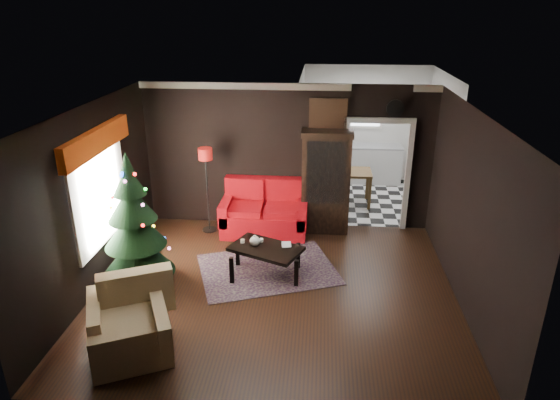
# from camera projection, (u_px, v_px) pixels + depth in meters

# --- Properties ---
(floor) EXTENTS (5.50, 5.50, 0.00)m
(floor) POSITION_uv_depth(u_px,v_px,m) (275.00, 290.00, 7.58)
(floor) COLOR black
(floor) RESTS_ON ground
(ceiling) EXTENTS (5.50, 5.50, 0.00)m
(ceiling) POSITION_uv_depth(u_px,v_px,m) (274.00, 111.00, 6.54)
(ceiling) COLOR white
(ceiling) RESTS_ON ground
(wall_back) EXTENTS (5.50, 0.00, 5.50)m
(wall_back) POSITION_uv_depth(u_px,v_px,m) (287.00, 157.00, 9.37)
(wall_back) COLOR black
(wall_back) RESTS_ON ground
(wall_front) EXTENTS (5.50, 0.00, 5.50)m
(wall_front) POSITION_uv_depth(u_px,v_px,m) (250.00, 306.00, 4.75)
(wall_front) COLOR black
(wall_front) RESTS_ON ground
(wall_left) EXTENTS (0.00, 5.50, 5.50)m
(wall_left) POSITION_uv_depth(u_px,v_px,m) (91.00, 201.00, 7.28)
(wall_left) COLOR black
(wall_left) RESTS_ON ground
(wall_right) EXTENTS (0.00, 5.50, 5.50)m
(wall_right) POSITION_uv_depth(u_px,v_px,m) (470.00, 214.00, 6.84)
(wall_right) COLOR black
(wall_right) RESTS_ON ground
(doorway) EXTENTS (1.10, 0.10, 2.10)m
(doorway) POSITION_uv_depth(u_px,v_px,m) (375.00, 177.00, 9.37)
(doorway) COLOR white
(doorway) RESTS_ON ground
(left_window) EXTENTS (0.05, 1.60, 1.40)m
(left_window) POSITION_uv_depth(u_px,v_px,m) (99.00, 193.00, 7.44)
(left_window) COLOR white
(left_window) RESTS_ON wall_left
(valance) EXTENTS (0.12, 2.10, 0.35)m
(valance) POSITION_uv_depth(u_px,v_px,m) (97.00, 141.00, 7.13)
(valance) COLOR #9F3309
(valance) RESTS_ON wall_left
(kitchen_floor) EXTENTS (3.00, 3.00, 0.00)m
(kitchen_floor) POSITION_uv_depth(u_px,v_px,m) (366.00, 199.00, 11.15)
(kitchen_floor) COLOR white
(kitchen_floor) RESTS_ON ground
(kitchen_window) EXTENTS (0.70, 0.06, 0.70)m
(kitchen_window) POSITION_uv_depth(u_px,v_px,m) (366.00, 112.00, 11.85)
(kitchen_window) COLOR white
(kitchen_window) RESTS_ON ground
(rug) EXTENTS (2.60, 2.24, 0.01)m
(rug) POSITION_uv_depth(u_px,v_px,m) (268.00, 269.00, 8.17)
(rug) COLOR #533348
(rug) RESTS_ON ground
(loveseat) EXTENTS (1.70, 0.90, 1.00)m
(loveseat) POSITION_uv_depth(u_px,v_px,m) (264.00, 209.00, 9.32)
(loveseat) COLOR maroon
(loveseat) RESTS_ON ground
(curio_cabinet) EXTENTS (0.90, 0.45, 1.90)m
(curio_cabinet) POSITION_uv_depth(u_px,v_px,m) (326.00, 184.00, 9.27)
(curio_cabinet) COLOR black
(curio_cabinet) RESTS_ON ground
(floor_lamp) EXTENTS (0.34, 0.34, 1.67)m
(floor_lamp) POSITION_uv_depth(u_px,v_px,m) (207.00, 191.00, 9.29)
(floor_lamp) COLOR black
(floor_lamp) RESTS_ON ground
(christmas_tree) EXTENTS (1.23, 1.23, 2.11)m
(christmas_tree) POSITION_uv_depth(u_px,v_px,m) (134.00, 224.00, 7.35)
(christmas_tree) COLOR black
(christmas_tree) RESTS_ON ground
(armchair) EXTENTS (1.32, 1.32, 1.02)m
(armchair) POSITION_uv_depth(u_px,v_px,m) (128.00, 322.00, 6.06)
(armchair) COLOR tan
(armchair) RESTS_ON ground
(coffee_table) EXTENTS (1.28, 1.06, 0.50)m
(coffee_table) POSITION_uv_depth(u_px,v_px,m) (266.00, 261.00, 7.91)
(coffee_table) COLOR black
(coffee_table) RESTS_ON rug
(teapot) EXTENTS (0.19, 0.19, 0.18)m
(teapot) POSITION_uv_depth(u_px,v_px,m) (255.00, 241.00, 7.84)
(teapot) COLOR white
(teapot) RESTS_ON coffee_table
(cup_a) EXTENTS (0.06, 0.06, 0.05)m
(cup_a) POSITION_uv_depth(u_px,v_px,m) (261.00, 240.00, 7.99)
(cup_a) COLOR white
(cup_a) RESTS_ON coffee_table
(cup_b) EXTENTS (0.07, 0.07, 0.06)m
(cup_b) POSITION_uv_depth(u_px,v_px,m) (243.00, 241.00, 7.96)
(cup_b) COLOR silver
(cup_b) RESTS_ON coffee_table
(book) EXTENTS (0.15, 0.03, 0.21)m
(book) POSITION_uv_depth(u_px,v_px,m) (282.00, 239.00, 7.85)
(book) COLOR #7C6B55
(book) RESTS_ON coffee_table
(wall_clock) EXTENTS (0.32, 0.32, 0.06)m
(wall_clock) POSITION_uv_depth(u_px,v_px,m) (395.00, 108.00, 8.81)
(wall_clock) COLOR white
(wall_clock) RESTS_ON wall_back
(painting) EXTENTS (0.62, 0.05, 0.52)m
(painting) POSITION_uv_depth(u_px,v_px,m) (328.00, 114.00, 8.95)
(painting) COLOR #A77A46
(painting) RESTS_ON wall_back
(kitchen_counter) EXTENTS (1.80, 0.60, 0.90)m
(kitchen_counter) POSITION_uv_depth(u_px,v_px,m) (363.00, 164.00, 12.09)
(kitchen_counter) COLOR silver
(kitchen_counter) RESTS_ON ground
(kitchen_table) EXTENTS (0.70, 0.70, 0.75)m
(kitchen_table) POSITION_uv_depth(u_px,v_px,m) (354.00, 187.00, 10.75)
(kitchen_table) COLOR brown
(kitchen_table) RESTS_ON ground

